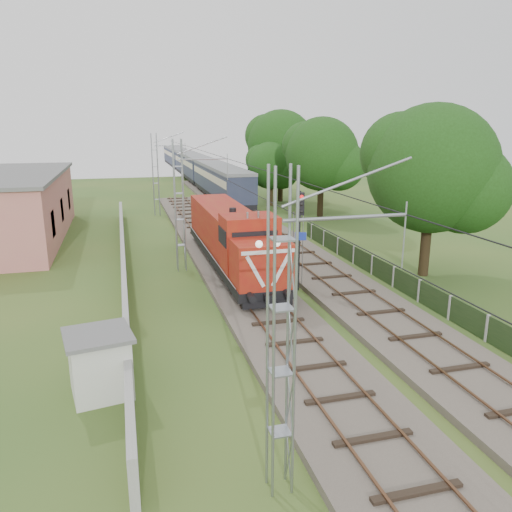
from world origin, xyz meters
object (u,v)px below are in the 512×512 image
object	(u,v)px
coach_rake	(192,164)
relay_hut	(100,363)
signal_post	(300,223)
locomotive	(231,237)

from	to	relation	value
coach_rake	relay_hut	xyz separation A→B (m)	(-12.40, -65.21, -1.44)
coach_rake	relay_hut	size ratio (longest dim) A/B	27.94
coach_rake	signal_post	bearing A→B (deg)	-92.35
relay_hut	coach_rake	bearing A→B (deg)	79.23
locomotive	coach_rake	distance (m)	52.23
locomotive	coach_rake	world-z (taller)	locomotive
locomotive	relay_hut	bearing A→B (deg)	-119.24
coach_rake	relay_hut	world-z (taller)	coach_rake
relay_hut	signal_post	bearing A→B (deg)	39.97
locomotive	relay_hut	world-z (taller)	locomotive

